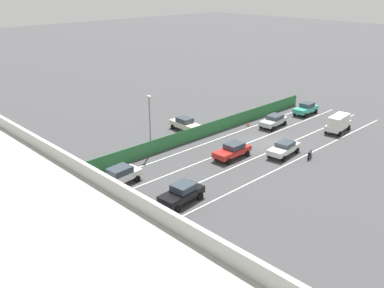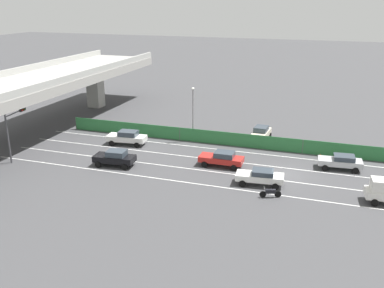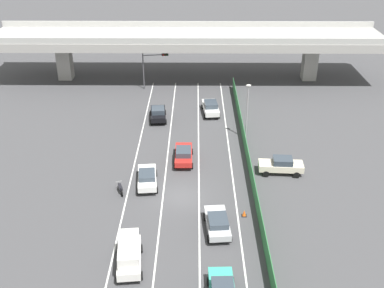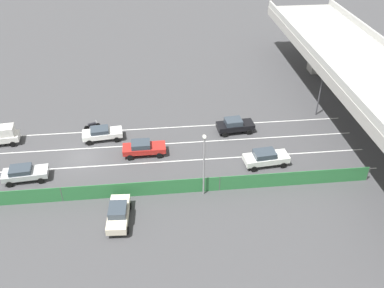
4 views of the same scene
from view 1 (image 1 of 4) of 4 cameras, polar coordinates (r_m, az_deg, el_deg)
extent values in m
plane|color=#424244|center=(51.73, 10.35, 0.17)|extent=(300.00, 300.00, 0.00)
cube|color=silver|center=(44.14, 10.74, -3.66)|extent=(0.14, 48.89, 0.01)
cube|color=silver|center=(45.99, 7.29, -2.39)|extent=(0.14, 48.89, 0.01)
cube|color=silver|center=(48.02, 4.13, -1.21)|extent=(0.14, 48.89, 0.01)
cube|color=silver|center=(50.20, 1.23, -0.13)|extent=(0.14, 48.89, 0.01)
cube|color=#B2B2AD|center=(32.11, -19.61, -0.03)|extent=(59.30, 0.30, 0.90)
cube|color=#2D753D|center=(51.09, -0.17, 1.25)|extent=(0.06, 44.89, 1.65)
cylinder|color=#4C514C|center=(67.83, 13.74, 5.74)|extent=(0.10, 0.10, 1.65)
cylinder|color=#4C514C|center=(56.23, 5.36, 3.06)|extent=(0.10, 0.10, 1.65)
cylinder|color=#4C514C|center=(46.59, -6.84, -0.95)|extent=(0.10, 0.10, 1.65)
cylinder|color=#4C514C|center=(40.33, -24.05, -6.49)|extent=(0.10, 0.10, 1.65)
cube|color=silver|center=(57.48, 19.01, 2.36)|extent=(2.21, 4.64, 0.67)
cube|color=silver|center=(57.23, 19.11, 3.16)|extent=(1.92, 3.82, 1.01)
cylinder|color=black|center=(56.00, 19.19, 1.31)|extent=(0.29, 0.66, 0.64)
cylinder|color=black|center=(56.58, 17.56, 1.71)|extent=(0.29, 0.66, 0.64)
cylinder|color=black|center=(58.73, 20.30, 2.08)|extent=(0.29, 0.66, 0.64)
cylinder|color=black|center=(59.28, 18.74, 2.45)|extent=(0.29, 0.66, 0.64)
cube|color=white|center=(48.13, 12.21, -0.62)|extent=(2.22, 4.64, 0.58)
cube|color=#333D47|center=(48.17, 12.42, 0.04)|extent=(1.76, 2.15, 0.46)
cylinder|color=black|center=(46.67, 12.22, -1.94)|extent=(0.28, 0.66, 0.64)
cylinder|color=black|center=(47.45, 10.34, -1.40)|extent=(0.28, 0.66, 0.64)
cylinder|color=black|center=(49.20, 13.94, -0.85)|extent=(0.28, 0.66, 0.64)
cylinder|color=black|center=(49.94, 12.13, -0.35)|extent=(0.28, 0.66, 0.64)
cube|color=red|center=(46.53, 5.39, -0.99)|extent=(1.86, 4.65, 0.58)
cube|color=#333D47|center=(46.57, 5.69, -0.23)|extent=(1.61, 2.03, 0.56)
cylinder|color=black|center=(45.07, 4.95, -2.37)|extent=(0.23, 0.64, 0.64)
cylinder|color=black|center=(46.15, 3.25, -1.73)|extent=(0.23, 0.64, 0.64)
cylinder|color=black|center=(47.33, 7.43, -1.28)|extent=(0.23, 0.64, 0.64)
cylinder|color=black|center=(48.36, 5.76, -0.70)|extent=(0.23, 0.64, 0.64)
cube|color=black|center=(37.31, -1.43, -6.78)|extent=(2.21, 4.47, 0.64)
cube|color=#333D47|center=(37.20, -1.16, -5.80)|extent=(1.78, 2.06, 0.59)
cylinder|color=black|center=(36.06, -1.92, -8.73)|extent=(0.28, 0.66, 0.64)
cylinder|color=black|center=(37.18, -4.01, -7.79)|extent=(0.28, 0.66, 0.64)
cylinder|color=black|center=(37.99, 1.11, -7.06)|extent=(0.28, 0.66, 0.64)
cylinder|color=black|center=(39.04, -0.96, -6.22)|extent=(0.28, 0.66, 0.64)
cube|color=teal|center=(63.54, 15.01, 4.54)|extent=(1.89, 4.35, 0.62)
cube|color=#333D47|center=(63.65, 15.20, 5.11)|extent=(1.60, 1.91, 0.57)
cylinder|color=black|center=(62.04, 14.98, 3.69)|extent=(0.24, 0.65, 0.64)
cylinder|color=black|center=(62.86, 13.61, 4.05)|extent=(0.24, 0.65, 0.64)
cylinder|color=black|center=(64.52, 16.29, 4.23)|extent=(0.24, 0.65, 0.64)
cylinder|color=black|center=(65.30, 14.95, 4.57)|extent=(0.24, 0.65, 0.64)
cube|color=#B7BABC|center=(57.20, 10.85, 3.02)|extent=(2.20, 4.54, 0.57)
cube|color=#333D47|center=(57.35, 11.08, 3.61)|extent=(1.77, 2.20, 0.48)
cylinder|color=black|center=(55.68, 10.83, 2.03)|extent=(0.28, 0.66, 0.64)
cylinder|color=black|center=(56.55, 9.26, 2.44)|extent=(0.28, 0.66, 0.64)
cylinder|color=black|center=(58.16, 12.35, 2.75)|extent=(0.28, 0.66, 0.64)
cylinder|color=black|center=(59.00, 10.81, 3.14)|extent=(0.28, 0.66, 0.64)
cube|color=silver|center=(41.01, -9.89, -4.39)|extent=(2.25, 4.85, 0.64)
cube|color=#333D47|center=(40.88, -9.70, -3.51)|extent=(1.80, 2.35, 0.58)
cylinder|color=black|center=(39.70, -10.77, -6.14)|extent=(0.28, 0.66, 0.64)
cylinder|color=black|center=(41.00, -12.38, -5.33)|extent=(0.28, 0.66, 0.64)
cylinder|color=black|center=(41.51, -7.36, -4.64)|extent=(0.28, 0.66, 0.64)
cylinder|color=black|center=(42.76, -9.00, -3.93)|extent=(0.28, 0.66, 0.64)
cylinder|color=black|center=(47.65, 15.36, -1.76)|extent=(0.30, 0.60, 0.60)
cylinder|color=black|center=(48.88, 15.68, -1.20)|extent=(0.30, 0.60, 0.60)
cube|color=black|center=(48.16, 15.55, -1.17)|extent=(0.58, 0.96, 0.36)
cylinder|color=#B2B2B2|center=(47.51, 15.46, -1.03)|extent=(0.57, 0.24, 0.03)
cube|color=beige|center=(54.63, -0.90, 2.59)|extent=(4.62, 2.00, 0.67)
cube|color=#333D47|center=(54.53, -1.00, 3.26)|extent=(2.02, 1.64, 0.60)
cylinder|color=black|center=(54.23, 0.85, 1.89)|extent=(0.65, 0.26, 0.64)
cylinder|color=black|center=(53.16, -0.56, 1.49)|extent=(0.65, 0.26, 0.64)
cylinder|color=black|center=(56.44, -1.22, 2.68)|extent=(0.65, 0.26, 0.64)
cylinder|color=black|center=(55.42, -2.61, 2.31)|extent=(0.65, 0.26, 0.64)
cylinder|color=#47474C|center=(28.85, -14.00, -12.32)|extent=(0.18, 0.18, 5.41)
cylinder|color=#47474C|center=(28.93, -16.66, -6.97)|extent=(3.58, 0.62, 0.12)
cube|color=black|center=(30.01, -18.29, -6.09)|extent=(0.99, 0.41, 0.32)
sphere|color=red|center=(29.86, -17.71, -6.17)|extent=(0.20, 0.20, 0.20)
sphere|color=#3B2806|center=(30.09, -18.04, -5.99)|extent=(0.20, 0.20, 0.20)
sphere|color=black|center=(30.32, -18.36, -5.82)|extent=(0.20, 0.20, 0.20)
cylinder|color=gray|center=(46.93, -5.65, 2.37)|extent=(0.16, 0.16, 6.40)
ellipsoid|color=silver|center=(45.95, -5.81, 6.36)|extent=(0.60, 0.36, 0.28)
cone|color=orange|center=(57.17, 7.59, 2.72)|extent=(0.36, 0.36, 0.59)
cube|color=black|center=(57.26, 7.58, 2.45)|extent=(0.47, 0.47, 0.03)
camera|label=2|loc=(45.80, 64.41, 7.65)|focal=40.59mm
camera|label=3|loc=(82.33, 27.79, 23.79)|focal=43.85mm
camera|label=4|loc=(73.30, -20.27, 26.80)|focal=39.31mm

